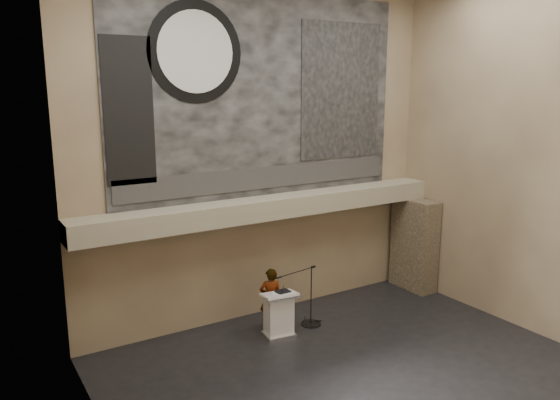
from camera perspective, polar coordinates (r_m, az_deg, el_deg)
floor at (r=12.10m, az=8.41°, el=-17.78°), size 10.00×10.00×0.00m
wall_back at (r=13.89m, az=-1.74°, el=4.82°), size 10.00×0.02×8.50m
wall_left at (r=8.34m, az=-17.91°, el=-0.57°), size 0.02×8.00×8.50m
wall_right at (r=14.41m, az=24.39°, el=4.02°), size 0.02×8.00×8.50m
soffit at (r=13.78m, az=-0.88°, el=-0.72°), size 10.00×0.80×0.50m
sprinkler_left at (r=13.07m, az=-6.79°, el=-2.77°), size 0.04×0.04×0.06m
sprinkler_right at (r=14.84m, az=5.53°, el=-0.96°), size 0.04×0.04×0.06m
banner at (r=13.76m, az=-1.72°, el=10.81°), size 8.00×0.05×5.00m
banner_text_strip at (r=13.92m, az=-1.58°, el=2.34°), size 7.76×0.02×0.55m
banner_clock_rim at (r=12.94m, az=-8.82°, el=15.04°), size 2.30×0.02×2.30m
banner_clock_face at (r=12.92m, az=-8.78°, el=15.04°), size 1.84×0.02×1.84m
banner_building_print at (r=15.08m, az=6.43°, el=11.22°), size 2.60×0.02×3.60m
banner_brick_print at (r=12.39m, az=-15.52°, el=8.87°), size 1.10×0.02×3.20m
stone_pier at (r=16.66m, az=13.86°, el=-4.51°), size 0.60×1.40×2.70m
lectern at (r=13.42m, az=-0.13°, el=-11.87°), size 0.87×0.67×1.14m
binder at (r=13.25m, az=0.30°, el=-9.55°), size 0.33×0.27×0.04m
papers at (r=13.16m, az=-0.36°, el=-9.77°), size 0.25×0.31×0.00m
speaker_person at (r=13.73m, az=-0.97°, el=-10.26°), size 0.67×0.56×1.56m
mic_stand at (r=14.15m, az=3.13°, el=-12.02°), size 1.38×0.52×1.56m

